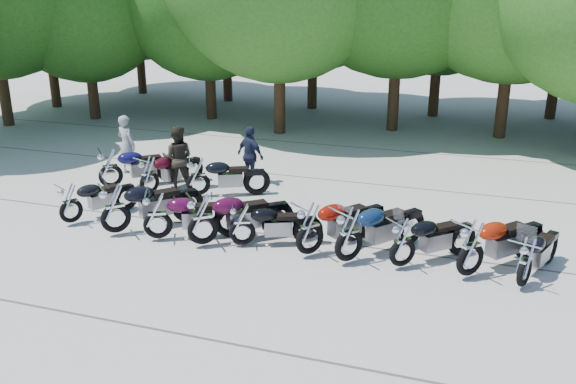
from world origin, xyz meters
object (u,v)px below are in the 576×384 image
(motorcycle_7, at_px, (403,241))
(motorcycle_9, at_px, (526,261))
(motorcycle_0, at_px, (70,202))
(motorcycle_3, at_px, (202,218))
(rider_0, at_px, (127,145))
(motorcycle_2, at_px, (157,214))
(rider_2, at_px, (250,155))
(motorcycle_12, at_px, (198,175))
(rider_1, at_px, (178,158))
(motorcycle_10, at_px, (110,167))
(motorcycle_5, at_px, (310,227))
(motorcycle_6, at_px, (349,233))
(motorcycle_11, at_px, (149,174))
(motorcycle_1, at_px, (115,207))
(motorcycle_8, at_px, (471,247))
(motorcycle_4, at_px, (242,223))

(motorcycle_7, relative_size, motorcycle_9, 1.05)
(motorcycle_7, bearing_deg, motorcycle_0, 46.00)
(motorcycle_3, bearing_deg, rider_0, 6.65)
(motorcycle_2, xyz_separation_m, motorcycle_9, (7.81, 0.18, -0.06))
(motorcycle_2, distance_m, rider_2, 4.59)
(motorcycle_2, bearing_deg, motorcycle_12, -18.25)
(rider_0, height_order, rider_1, same)
(motorcycle_10, relative_size, motorcycle_12, 1.06)
(motorcycle_2, xyz_separation_m, motorcycle_5, (3.50, 0.28, 0.04))
(motorcycle_12, bearing_deg, rider_2, -56.41)
(motorcycle_6, bearing_deg, motorcycle_5, 31.62)
(motorcycle_11, bearing_deg, motorcycle_1, 125.53)
(motorcycle_6, relative_size, rider_0, 1.35)
(motorcycle_2, height_order, motorcycle_8, motorcycle_8)
(motorcycle_5, height_order, motorcycle_7, motorcycle_5)
(motorcycle_0, xyz_separation_m, rider_2, (2.95, 4.35, 0.27))
(motorcycle_2, bearing_deg, motorcycle_9, -115.77)
(motorcycle_5, height_order, rider_1, rider_1)
(motorcycle_5, xyz_separation_m, motorcycle_6, (0.87, -0.09, 0.01))
(motorcycle_7, bearing_deg, motorcycle_4, 45.63)
(motorcycle_0, xyz_separation_m, motorcycle_5, (6.00, 0.06, 0.10))
(motorcycle_3, xyz_separation_m, motorcycle_10, (-4.25, 2.81, -0.03))
(motorcycle_2, distance_m, motorcycle_5, 3.51)
(motorcycle_10, bearing_deg, motorcycle_5, -152.43)
(motorcycle_3, height_order, rider_0, rider_0)
(motorcycle_1, bearing_deg, motorcycle_8, -136.20)
(motorcycle_7, bearing_deg, motorcycle_9, -137.78)
(motorcycle_4, xyz_separation_m, motorcycle_5, (1.56, -0.01, 0.11))
(motorcycle_1, xyz_separation_m, rider_1, (-0.23, 3.49, 0.22))
(motorcycle_2, distance_m, rider_0, 5.55)
(motorcycle_1, relative_size, rider_2, 1.44)
(motorcycle_0, distance_m, motorcycle_10, 2.69)
(motorcycle_1, height_order, motorcycle_7, motorcycle_1)
(motorcycle_12, distance_m, rider_0, 3.31)
(motorcycle_3, xyz_separation_m, motorcycle_12, (-1.59, 2.99, -0.06))
(motorcycle_2, xyz_separation_m, motorcycle_8, (6.80, 0.29, 0.04))
(motorcycle_10, xyz_separation_m, motorcycle_11, (1.33, -0.15, -0.04))
(motorcycle_0, height_order, motorcycle_4, motorcycle_0)
(motorcycle_3, xyz_separation_m, rider_2, (-0.67, 4.55, 0.16))
(motorcycle_11, bearing_deg, rider_1, -99.77)
(motorcycle_0, distance_m, motorcycle_6, 6.87)
(motorcycle_0, bearing_deg, motorcycle_6, -151.76)
(rider_1, bearing_deg, motorcycle_11, 42.77)
(motorcycle_6, height_order, rider_0, rider_0)
(motorcycle_12, bearing_deg, motorcycle_1, 142.24)
(motorcycle_0, bearing_deg, motorcycle_3, -154.68)
(motorcycle_7, bearing_deg, motorcycle_5, 46.20)
(motorcycle_5, relative_size, motorcycle_11, 1.08)
(motorcycle_4, bearing_deg, rider_0, 30.17)
(motorcycle_10, bearing_deg, motorcycle_9, -145.01)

